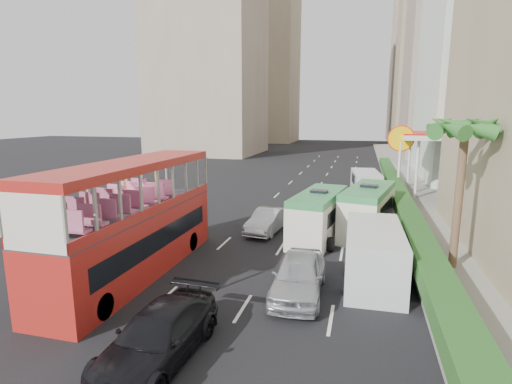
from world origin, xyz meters
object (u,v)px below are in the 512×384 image
(minibus_far, at_px, (368,210))
(shell_station, at_px, (437,164))
(car_silver_lane_b, at_px, (298,295))
(panel_van_near, at_px, (374,254))
(double_decker_bus, at_px, (134,219))
(car_black, at_px, (160,359))
(minibus_near, at_px, (318,216))
(car_silver_lane_a, at_px, (268,232))
(van_asset, at_px, (324,208))
(palm_tree, at_px, (459,198))
(panel_van_far, at_px, (366,184))

(minibus_far, relative_size, shell_station, 0.80)
(car_silver_lane_b, height_order, panel_van_near, panel_van_near)
(shell_station, bearing_deg, panel_van_near, -105.29)
(double_decker_bus, xyz_separation_m, car_silver_lane_b, (7.39, -0.32, -2.53))
(car_silver_lane_b, xyz_separation_m, car_black, (-3.25, -5.26, 0.00))
(car_silver_lane_b, distance_m, minibus_near, 7.70)
(car_silver_lane_a, distance_m, panel_van_near, 8.46)
(van_asset, xyz_separation_m, palm_tree, (6.85, -11.11, 3.38))
(car_silver_lane_a, bearing_deg, panel_van_near, -36.15)
(car_silver_lane_a, bearing_deg, palm_tree, -13.82)
(van_asset, xyz_separation_m, shell_station, (9.05, 7.89, 2.75))
(panel_van_near, distance_m, panel_van_far, 18.82)
(car_silver_lane_b, xyz_separation_m, shell_station, (8.61, 23.32, 2.75))
(palm_tree, bearing_deg, minibus_near, 153.32)
(shell_station, bearing_deg, double_decker_bus, -124.82)
(car_silver_lane_a, distance_m, minibus_far, 6.13)
(car_black, height_order, panel_van_near, panel_van_near)
(double_decker_bus, distance_m, car_silver_lane_a, 9.23)
(panel_van_far, bearing_deg, palm_tree, -83.76)
(minibus_far, height_order, shell_station, shell_station)
(double_decker_bus, bearing_deg, minibus_near, 44.74)
(van_asset, bearing_deg, panel_van_far, 66.10)
(double_decker_bus, distance_m, car_black, 7.40)
(minibus_far, bearing_deg, double_decker_bus, -126.14)
(panel_van_near, bearing_deg, car_silver_lane_b, -142.43)
(double_decker_bus, relative_size, shell_station, 1.38)
(car_silver_lane_b, xyz_separation_m, panel_van_near, (2.86, 2.31, 1.14))
(minibus_near, xyz_separation_m, palm_tree, (6.48, -3.26, 2.03))
(minibus_far, height_order, panel_van_near, minibus_far)
(car_silver_lane_a, relative_size, palm_tree, 0.67)
(car_black, bearing_deg, minibus_far, 70.98)
(minibus_near, bearing_deg, shell_station, 69.92)
(car_silver_lane_b, bearing_deg, panel_van_far, 81.33)
(car_silver_lane_a, relative_size, minibus_far, 0.68)
(car_silver_lane_a, bearing_deg, car_black, -82.47)
(car_black, relative_size, minibus_far, 0.80)
(double_decker_bus, xyz_separation_m, minibus_far, (10.06, 9.03, -1.12))
(car_black, xyz_separation_m, van_asset, (2.81, 20.70, 0.00))
(palm_tree, bearing_deg, car_black, -135.21)
(minibus_near, height_order, palm_tree, palm_tree)
(panel_van_far, bearing_deg, van_asset, -124.58)
(minibus_near, distance_m, panel_van_near, 6.04)
(car_silver_lane_a, bearing_deg, panel_van_far, 73.96)
(minibus_far, relative_size, palm_tree, 1.00)
(panel_van_near, distance_m, palm_tree, 4.65)
(minibus_near, bearing_deg, van_asset, 101.47)
(car_silver_lane_a, distance_m, shell_station, 19.42)
(minibus_far, height_order, panel_van_far, minibus_far)
(double_decker_bus, bearing_deg, panel_van_near, 10.94)
(van_asset, bearing_deg, car_silver_lane_a, -106.39)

